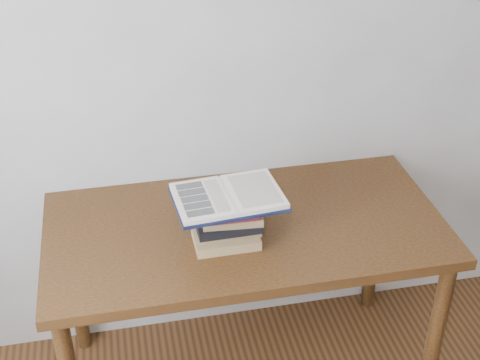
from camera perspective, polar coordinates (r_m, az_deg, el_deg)
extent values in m
cube|color=beige|center=(2.52, -2.79, 10.47)|extent=(3.50, 0.04, 2.60)
cube|color=#4F3313|center=(2.47, 0.47, -4.19)|extent=(1.47, 0.73, 0.04)
cylinder|color=#4F3313|center=(2.71, 16.28, -12.78)|extent=(0.06, 0.06, 0.74)
cylinder|color=#4F3313|center=(2.93, -13.98, -8.36)|extent=(0.06, 0.06, 0.74)
cylinder|color=#4F3313|center=(3.12, 11.45, -5.15)|extent=(0.06, 0.06, 0.74)
cube|color=olive|center=(2.36, -1.21, -4.97)|extent=(0.23, 0.15, 0.04)
cube|color=olive|center=(2.37, -1.08, -3.93)|extent=(0.22, 0.15, 0.03)
cube|color=black|center=(2.35, -1.14, -3.41)|extent=(0.23, 0.18, 0.03)
cube|color=olive|center=(2.32, -0.76, -2.91)|extent=(0.22, 0.16, 0.03)
cube|color=maroon|center=(2.30, -1.04, -2.28)|extent=(0.20, 0.17, 0.03)
cube|color=black|center=(2.30, -1.02, -1.62)|extent=(0.39, 0.29, 0.01)
cube|color=silver|center=(2.28, -3.28, -1.71)|extent=(0.20, 0.26, 0.02)
cube|color=silver|center=(2.32, 1.20, -0.99)|extent=(0.20, 0.26, 0.02)
cylinder|color=silver|center=(2.30, -1.02, -1.38)|extent=(0.03, 0.25, 0.01)
cube|color=black|center=(2.34, -4.37, -0.49)|extent=(0.10, 0.04, 0.00)
cube|color=black|center=(2.30, -4.14, -1.04)|extent=(0.10, 0.04, 0.00)
cube|color=black|center=(2.27, -3.90, -1.60)|extent=(0.10, 0.04, 0.00)
cube|color=black|center=(2.23, -3.65, -2.18)|extent=(0.10, 0.04, 0.00)
cube|color=black|center=(2.20, -3.40, -2.78)|extent=(0.10, 0.04, 0.00)
cube|color=beige|center=(2.28, -1.98, -1.30)|extent=(0.06, 0.20, 0.00)
cube|color=beige|center=(2.31, 1.28, -0.77)|extent=(0.16, 0.22, 0.00)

